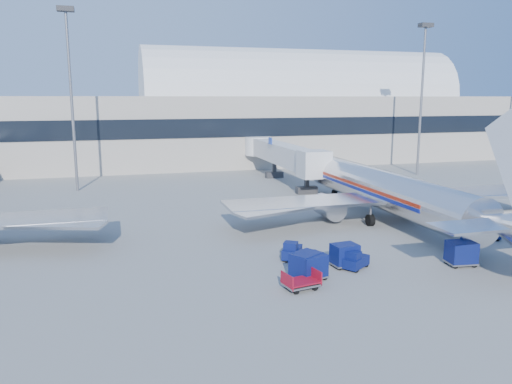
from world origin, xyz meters
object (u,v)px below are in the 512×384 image
object	(u,v)px
mast_east	(423,77)
cart_train_a	(345,255)
cart_train_b	(306,265)
cart_solo_near	(461,253)
cart_train_c	(311,266)
barrier_mid	(505,215)
barrier_near	(477,218)
jetbridge_near	(279,153)
tug_left	(292,251)
cart_open_red	(301,283)
tug_lead	(355,260)
airliner_main	(391,192)
mast_west	(70,73)
tug_right	(484,231)

from	to	relation	value
mast_east	cart_train_a	world-z (taller)	mast_east
cart_train_b	cart_solo_near	distance (m)	11.63
cart_train_c	cart_solo_near	xyz separation A→B (m)	(11.38, -0.32, 0.01)
barrier_mid	cart_train_c	distance (m)	26.47
barrier_near	cart_solo_near	bearing A→B (deg)	-133.78
cart_train_b	cart_train_a	bearing A→B (deg)	-6.49
jetbridge_near	tug_left	size ratio (longest dim) A/B	11.30
barrier_near	cart_train_c	xyz separation A→B (m)	(-21.22, -9.95, 0.48)
cart_train_b	jetbridge_near	bearing A→B (deg)	44.79
jetbridge_near	cart_open_red	bearing A→B (deg)	-106.65
barrier_mid	cart_train_b	size ratio (longest dim) A/B	1.21
jetbridge_near	cart_train_a	size ratio (longest dim) A/B	13.79
tug_lead	tug_left	bearing A→B (deg)	103.34
airliner_main	mast_west	bearing A→B (deg)	139.64
tug_left	cart_train_c	xyz separation A→B (m)	(-0.23, -4.29, 0.27)
cart_train_b	cart_train_c	world-z (taller)	cart_train_b
tug_right	cart_solo_near	xyz separation A→B (m)	(-6.43, -5.27, 0.23)
mast_east	barrier_near	xyz separation A→B (m)	(-12.00, -28.00, -14.34)
tug_right	cart_train_c	xyz separation A→B (m)	(-17.81, -4.96, 0.22)
cart_train_a	cart_solo_near	xyz separation A→B (m)	(8.09, -2.05, 0.06)
mast_west	jetbridge_near	bearing A→B (deg)	1.68
barrier_near	cart_train_a	xyz separation A→B (m)	(-17.94, -8.22, 0.42)
barrier_mid	mast_west	bearing A→B (deg)	145.86
airliner_main	cart_open_red	xyz separation A→B (m)	(-14.42, -13.88, -2.51)
mast_west	tug_right	size ratio (longest dim) A/B	8.60
cart_train_a	cart_train_c	world-z (taller)	cart_train_c
cart_train_a	cart_open_red	bearing A→B (deg)	-150.82
jetbridge_near	cart_open_red	world-z (taller)	jetbridge_near
mast_east	cart_train_b	size ratio (longest dim) A/B	9.08
barrier_near	cart_train_c	distance (m)	23.45
barrier_near	cart_train_c	size ratio (longest dim) A/B	1.30
cart_open_red	cart_solo_near	bearing A→B (deg)	-5.54
cart_open_red	cart_train_b	bearing A→B (deg)	49.66
cart_train_b	cart_solo_near	xyz separation A→B (m)	(11.61, -0.58, -0.01)
tug_lead	cart_open_red	bearing A→B (deg)	171.87
tug_lead	tug_left	world-z (taller)	tug_left
tug_lead	cart_train_b	bearing A→B (deg)	156.73
tug_lead	cart_solo_near	distance (m)	7.71
cart_train_a	jetbridge_near	bearing A→B (deg)	72.49
barrier_near	barrier_mid	size ratio (longest dim) A/B	1.00
mast_east	tug_left	xyz separation A→B (m)	(-32.99, -33.67, -14.14)
airliner_main	barrier_near	world-z (taller)	airliner_main
cart_open_red	tug_left	bearing A→B (deg)	65.35
jetbridge_near	tug_left	world-z (taller)	jetbridge_near
cart_solo_near	cart_open_red	world-z (taller)	cart_solo_near
tug_left	barrier_near	bearing A→B (deg)	-41.50
barrier_near	cart_train_a	bearing A→B (deg)	-155.39
cart_train_b	cart_open_red	world-z (taller)	cart_train_b
tug_lead	cart_train_b	world-z (taller)	cart_train_b
airliner_main	tug_right	distance (m)	9.07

